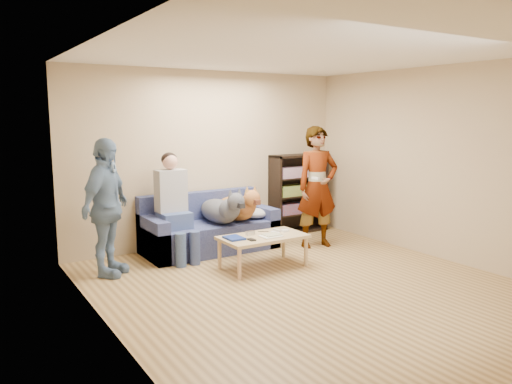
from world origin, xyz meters
TOP-DOWN VIEW (x-y plane):
  - ground at (0.00, 0.00)m, footprint 5.00×5.00m
  - ceiling at (0.00, 0.00)m, footprint 5.00×5.00m
  - wall_back at (0.00, 2.50)m, footprint 4.50×0.00m
  - wall_left at (-2.25, 0.00)m, footprint 0.00×5.00m
  - wall_right at (2.25, 0.00)m, footprint 0.00×5.00m
  - blanket at (0.46, 1.92)m, footprint 0.40×0.34m
  - person_standing_right at (1.21, 1.43)m, footprint 0.72×0.54m
  - person_standing_left at (-1.81, 1.71)m, footprint 0.97×1.00m
  - held_controller at (1.01, 1.23)m, footprint 0.06×0.13m
  - notebook_blue at (-0.44, 1.01)m, footprint 0.20×0.26m
  - papers at (0.01, 0.86)m, footprint 0.26×0.20m
  - magazine at (0.04, 0.88)m, footprint 0.22×0.17m
  - camera_silver at (-0.16, 1.08)m, footprint 0.11×0.06m
  - controller_a at (0.24, 1.06)m, footprint 0.04×0.13m
  - controller_b at (0.32, 0.98)m, footprint 0.09×0.06m
  - headphone_cup_a at (0.16, 0.94)m, footprint 0.07×0.07m
  - headphone_cup_b at (0.16, 1.02)m, footprint 0.07×0.07m
  - pen_orange at (-0.06, 0.80)m, footprint 0.13×0.06m
  - pen_black at (0.08, 1.14)m, footprint 0.13×0.08m
  - wallet at (-0.29, 0.84)m, footprint 0.07×0.12m
  - sofa at (-0.25, 2.10)m, footprint 1.90×0.85m
  - person_seated at (-0.83, 1.97)m, footprint 0.40×0.73m
  - dog_gray at (-0.16, 1.84)m, footprint 0.39×1.24m
  - dog_tan at (0.15, 1.90)m, footprint 0.39×1.15m
  - coffee_table at (-0.04, 0.96)m, footprint 1.10×0.60m
  - bookshelf at (1.55, 2.33)m, footprint 1.00×0.34m

SIDE VIEW (x-z plane):
  - ground at x=0.00m, z-range 0.00..0.00m
  - sofa at x=-0.25m, z-range -0.13..0.69m
  - coffee_table at x=-0.04m, z-range 0.16..0.58m
  - pen_orange at x=-0.06m, z-range 0.42..0.43m
  - pen_black at x=0.08m, z-range 0.42..0.43m
  - papers at x=0.01m, z-range 0.42..0.43m
  - wallet at x=-0.29m, z-range 0.42..0.43m
  - headphone_cup_a at x=0.16m, z-range 0.42..0.44m
  - headphone_cup_b at x=0.16m, z-range 0.42..0.44m
  - notebook_blue at x=-0.44m, z-range 0.42..0.45m
  - controller_a at x=0.24m, z-range 0.42..0.45m
  - controller_b at x=0.32m, z-range 0.42..0.45m
  - magazine at x=0.04m, z-range 0.43..0.45m
  - camera_silver at x=-0.16m, z-range 0.42..0.47m
  - blanket at x=0.46m, z-range 0.43..0.57m
  - dog_gray at x=-0.16m, z-range 0.34..0.91m
  - dog_tan at x=0.15m, z-range 0.34..0.91m
  - bookshelf at x=1.55m, z-range 0.03..1.33m
  - person_seated at x=-0.83m, z-range 0.04..1.51m
  - person_standing_left at x=-1.81m, z-range 0.00..1.68m
  - person_standing_right at x=1.21m, z-range 0.00..1.79m
  - held_controller at x=1.01m, z-range 1.04..1.08m
  - wall_back at x=0.00m, z-range -0.95..3.55m
  - wall_left at x=-2.25m, z-range -1.20..3.80m
  - wall_right at x=2.25m, z-range -1.20..3.80m
  - ceiling at x=0.00m, z-range 2.60..2.60m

